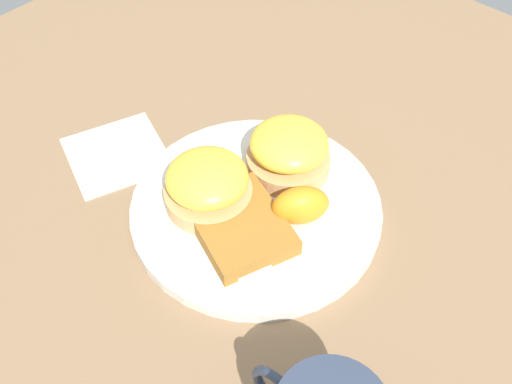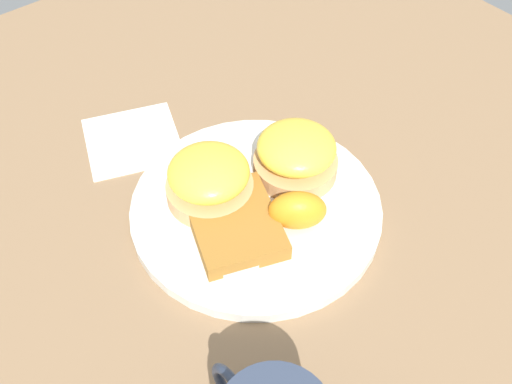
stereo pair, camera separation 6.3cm
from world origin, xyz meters
name	(u,v)px [view 2 (the right image)]	position (x,y,z in m)	size (l,w,h in m)	color
ground_plane	(256,212)	(0.00, 0.00, 0.00)	(1.10, 1.10, 0.00)	#846647
plate	(256,208)	(0.00, 0.00, 0.01)	(0.27, 0.27, 0.01)	silver
sandwich_benedict_left	(296,155)	(0.01, -0.06, 0.04)	(0.09, 0.09, 0.06)	tan
sandwich_benedict_right	(209,179)	(0.04, 0.03, 0.04)	(0.09, 0.09, 0.06)	tan
hashbrown_patty	(234,224)	(-0.01, 0.04, 0.02)	(0.11, 0.09, 0.02)	#9B6526
orange_wedge	(297,210)	(-0.05, -0.02, 0.04)	(0.06, 0.04, 0.04)	orange
fork	(282,219)	(-0.03, -0.01, 0.02)	(0.08, 0.21, 0.00)	silver
napkin	(132,139)	(0.18, 0.04, 0.00)	(0.11, 0.11, 0.00)	white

